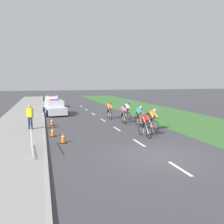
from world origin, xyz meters
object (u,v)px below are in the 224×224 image
police_car_nearest (55,108)px  crowd_barrier_front (32,141)px  traffic_cone_near (63,138)px  traffic_cone_mid (53,132)px  spectator_closest (30,115)px  cyclist_lead (145,124)px  traffic_cone_far (52,121)px  cyclist_sixth (109,110)px  cyclist_second (153,119)px  cyclist_fifth (127,111)px  cyclist_fourth (124,114)px  police_car_second (52,102)px  cyclist_third (139,116)px

police_car_nearest → crowd_barrier_front: bearing=-97.4°
traffic_cone_near → traffic_cone_mid: size_ratio=1.00×
traffic_cone_mid → spectator_closest: (-1.38, 2.14, 0.77)m
cyclist_lead → traffic_cone_far: 7.65m
cyclist_sixth → traffic_cone_near: size_ratio=2.69×
cyclist_second → crowd_barrier_front: size_ratio=0.74×
cyclist_second → cyclist_sixth: size_ratio=1.00×
police_car_nearest → crowd_barrier_front: size_ratio=1.96×
cyclist_sixth → police_car_nearest: bearing=137.8°
cyclist_lead → crowd_barrier_front: cyclist_lead is taller
traffic_cone_mid → spectator_closest: bearing=122.8°
cyclist_fifth → police_car_nearest: police_car_nearest is taller
cyclist_second → cyclist_fourth: size_ratio=1.00×
cyclist_second → police_car_second: police_car_second is taller
police_car_second → traffic_cone_mid: police_car_second is taller
police_car_second → spectator_closest: (-2.02, -14.42, 0.40)m
cyclist_sixth → traffic_cone_near: (-4.78, -7.38, -0.48)m
cyclist_lead → cyclist_fourth: bearing=86.5°
cyclist_second → cyclist_fifth: same height
police_car_second → traffic_cone_mid: bearing=-92.2°
police_car_nearest → traffic_cone_mid: size_ratio=7.11×
traffic_cone_mid → spectator_closest: spectator_closest is taller
cyclist_second → crowd_barrier_front: cyclist_second is taller
cyclist_lead → cyclist_second: bearing=50.9°
cyclist_fifth → traffic_cone_mid: cyclist_fifth is taller
cyclist_third → traffic_cone_mid: (-6.48, -1.68, -0.48)m
traffic_cone_near → cyclist_fourth: bearing=42.6°
cyclist_third → cyclist_sixth: same height
traffic_cone_near → spectator_closest: bearing=115.7°
cyclist_lead → police_car_nearest: bearing=112.6°
cyclist_sixth → traffic_cone_near: bearing=-122.9°
police_car_second → traffic_cone_near: 18.30m
police_car_nearest → police_car_second: size_ratio=1.01×
cyclist_fourth → crowd_barrier_front: 9.43m
cyclist_fourth → police_car_second: size_ratio=0.38×
cyclist_lead → police_car_second: police_car_second is taller
cyclist_third → cyclist_fifth: 3.16m
cyclist_lead → cyclist_second: same height
cyclist_lead → traffic_cone_near: cyclist_lead is taller
cyclist_third → traffic_cone_far: (-6.37, 2.12, -0.48)m
police_car_nearest → cyclist_lead: bearing=-67.4°
cyclist_lead → traffic_cone_mid: bearing=162.9°
police_car_nearest → traffic_cone_far: (-0.54, -6.03, -0.37)m
crowd_barrier_front → traffic_cone_near: bearing=47.8°
police_car_second → traffic_cone_near: bearing=-90.5°
cyclist_lead → traffic_cone_mid: size_ratio=2.69×
cyclist_lead → crowd_barrier_front: (-6.51, -1.78, -0.14)m
cyclist_sixth → spectator_closest: (-6.65, -3.50, 0.30)m
cyclist_fourth → cyclist_fifth: 1.99m
cyclist_lead → traffic_cone_mid: cyclist_lead is taller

